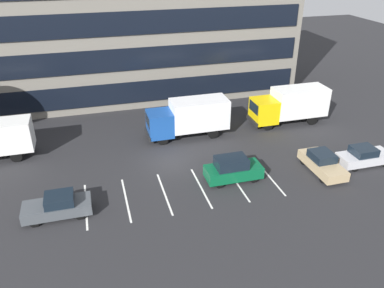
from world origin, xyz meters
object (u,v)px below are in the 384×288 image
Objects in this scene: box_truck_yellow at (290,104)px; sedan_charcoal at (58,206)px; suv_forest at (233,169)px; box_truck_blue at (189,117)px; sedan_tan at (322,163)px; sedan_silver at (364,156)px.

box_truck_yellow is 1.74× the size of sedan_charcoal.
suv_forest is at bearing -137.64° from box_truck_yellow.
box_truck_blue is 12.44m from sedan_tan.
sedan_charcoal is at bearing -179.34° from sedan_tan.
sedan_charcoal is (-12.79, -0.98, -0.19)m from suv_forest.
box_truck_blue is 14.86m from sedan_charcoal.
box_truck_yellow is 9.46m from sedan_silver.
box_truck_yellow reaches higher than suv_forest.
sedan_tan reaches higher than sedan_charcoal.
suv_forest is 7.35m from sedan_tan.
box_truck_blue reaches higher than sedan_charcoal.
box_truck_blue is 1.72× the size of sedan_charcoal.
box_truck_yellow is 1.01× the size of box_truck_blue.
box_truck_yellow is 1.76× the size of sedan_silver.
box_truck_yellow is 9.52m from sedan_tan.
box_truck_blue is at bearing -178.72° from box_truck_yellow.
box_truck_blue is at bearing 98.33° from suv_forest.
box_truck_blue is at bearing 144.33° from sedan_silver.
suv_forest is 12.83m from sedan_charcoal.
sedan_silver is (1.95, -9.17, -1.27)m from box_truck_yellow.
sedan_charcoal reaches higher than sedan_silver.
sedan_tan is (-3.93, -0.06, 0.02)m from sedan_silver.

